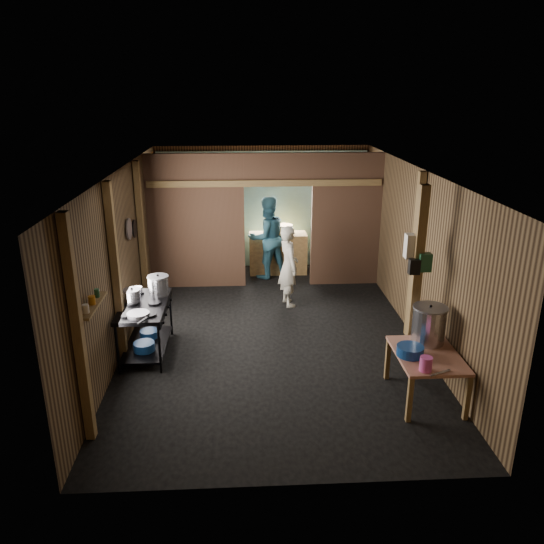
{
  "coord_description": "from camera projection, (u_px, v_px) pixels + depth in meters",
  "views": [
    {
      "loc": [
        -0.42,
        -7.76,
        3.74
      ],
      "look_at": [
        0.0,
        -0.2,
        1.1
      ],
      "focal_mm": 34.99,
      "sensor_mm": 36.0,
      "label": 1
    }
  ],
  "objects": [
    {
      "name": "floor",
      "position": [
        271.0,
        332.0,
        8.57
      ],
      "size": [
        4.5,
        7.0,
        0.0
      ],
      "primitive_type": "cube",
      "color": "black",
      "rests_on": "ground"
    },
    {
      "name": "ceiling",
      "position": [
        271.0,
        170.0,
        7.71
      ],
      "size": [
        4.5,
        7.0,
        0.0
      ],
      "primitive_type": "cube",
      "color": "#2D2B28",
      "rests_on": "ground"
    },
    {
      "name": "wall_back",
      "position": [
        263.0,
        207.0,
        11.44
      ],
      "size": [
        4.5,
        0.0,
        2.6
      ],
      "primitive_type": "cube",
      "color": "brown",
      "rests_on": "ground"
    },
    {
      "name": "wall_front",
      "position": [
        292.0,
        370.0,
        4.84
      ],
      "size": [
        4.5,
        0.0,
        2.6
      ],
      "primitive_type": "cube",
      "color": "brown",
      "rests_on": "ground"
    },
    {
      "name": "wall_left",
      "position": [
        123.0,
        258.0,
        8.02
      ],
      "size": [
        0.0,
        7.0,
        2.6
      ],
      "primitive_type": "cube",
      "color": "brown",
      "rests_on": "ground"
    },
    {
      "name": "wall_right",
      "position": [
        415.0,
        253.0,
        8.26
      ],
      "size": [
        0.0,
        7.0,
        2.6
      ],
      "primitive_type": "cube",
      "color": "brown",
      "rests_on": "ground"
    },
    {
      "name": "partition_left",
      "position": [
        196.0,
        222.0,
        10.14
      ],
      "size": [
        1.85,
        0.1,
        2.6
      ],
      "primitive_type": "cube",
      "color": "#3E291C",
      "rests_on": "floor"
    },
    {
      "name": "partition_right",
      "position": [
        346.0,
        220.0,
        10.3
      ],
      "size": [
        1.35,
        0.1,
        2.6
      ],
      "primitive_type": "cube",
      "color": "#3E291C",
      "rests_on": "floor"
    },
    {
      "name": "partition_header",
      "position": [
        278.0,
        169.0,
        9.9
      ],
      "size": [
        1.3,
        0.1,
        0.6
      ],
      "primitive_type": "cube",
      "color": "#3E291C",
      "rests_on": "wall_back"
    },
    {
      "name": "turquoise_panel",
      "position": [
        263.0,
        210.0,
        11.4
      ],
      "size": [
        4.4,
        0.06,
        2.5
      ],
      "primitive_type": "cube",
      "color": "#78AFB0",
      "rests_on": "wall_back"
    },
    {
      "name": "back_counter",
      "position": [
        278.0,
        253.0,
        11.22
      ],
      "size": [
        1.2,
        0.5,
        0.85
      ],
      "primitive_type": "cube",
      "color": "olive",
      "rests_on": "floor"
    },
    {
      "name": "wall_clock",
      "position": [
        274.0,
        180.0,
        11.16
      ],
      "size": [
        0.2,
        0.03,
        0.2
      ],
      "primitive_type": "cylinder",
      "rotation": [
        1.57,
        0.0,
        0.0
      ],
      "color": "silver",
      "rests_on": "wall_back"
    },
    {
      "name": "post_left_a",
      "position": [
        78.0,
        333.0,
        5.57
      ],
      "size": [
        0.1,
        0.12,
        2.6
      ],
      "primitive_type": "cube",
      "color": "olive",
      "rests_on": "floor"
    },
    {
      "name": "post_left_b",
      "position": [
        116.0,
        275.0,
        7.27
      ],
      "size": [
        0.1,
        0.12,
        2.6
      ],
      "primitive_type": "cube",
      "color": "olive",
      "rests_on": "floor"
    },
    {
      "name": "post_left_c",
      "position": [
        142.0,
        237.0,
        9.16
      ],
      "size": [
        0.1,
        0.12,
        2.6
      ],
      "primitive_type": "cube",
      "color": "olive",
      "rests_on": "floor"
    },
    {
      "name": "post_right",
      "position": [
        415.0,
        257.0,
        8.06
      ],
      "size": [
        0.1,
        0.12,
        2.6
      ],
      "primitive_type": "cube",
      "color": "olive",
      "rests_on": "floor"
    },
    {
      "name": "post_free",
      "position": [
        416.0,
        282.0,
        7.01
      ],
      "size": [
        0.12,
        0.12,
        2.6
      ],
      "primitive_type": "cube",
      "color": "olive",
      "rests_on": "floor"
    },
    {
      "name": "cross_beam",
      "position": [
        265.0,
        183.0,
        9.92
      ],
      "size": [
        4.4,
        0.12,
        0.12
      ],
      "primitive_type": "cube",
      "color": "olive",
      "rests_on": "wall_left"
    },
    {
      "name": "pan_lid_big",
      "position": [
        129.0,
        229.0,
        8.29
      ],
      "size": [
        0.03,
        0.34,
        0.34
      ],
      "primitive_type": "cylinder",
      "rotation": [
        0.0,
        1.57,
        0.0
      ],
      "color": "slate",
      "rests_on": "wall_left"
    },
    {
      "name": "pan_lid_small",
      "position": [
        134.0,
        229.0,
        8.7
      ],
      "size": [
        0.03,
        0.3,
        0.3
      ],
      "primitive_type": "cylinder",
      "rotation": [
        0.0,
        1.57,
        0.0
      ],
      "color": "black",
      "rests_on": "wall_left"
    },
    {
      "name": "wall_shelf",
      "position": [
        92.0,
        305.0,
        6.01
      ],
      "size": [
        0.14,
        0.8,
        0.03
      ],
      "primitive_type": "cube",
      "color": "olive",
      "rests_on": "wall_left"
    },
    {
      "name": "jar_white",
      "position": [
        86.0,
        309.0,
        5.76
      ],
      "size": [
        0.07,
        0.07,
        0.1
      ],
      "primitive_type": "cylinder",
      "color": "silver",
      "rests_on": "wall_shelf"
    },
    {
      "name": "jar_yellow",
      "position": [
        92.0,
        300.0,
        5.99
      ],
      "size": [
        0.08,
        0.08,
        0.1
      ],
      "primitive_type": "cylinder",
      "color": "#B96E15",
      "rests_on": "wall_shelf"
    },
    {
      "name": "jar_green",
      "position": [
        97.0,
        293.0,
        6.2
      ],
      "size": [
        0.06,
        0.06,
        0.1
      ],
      "primitive_type": "cylinder",
      "color": "#1D4E30",
      "rests_on": "wall_shelf"
    },
    {
      "name": "bag_white",
      "position": [
        414.0,
        246.0,
        6.92
      ],
      "size": [
        0.22,
        0.15,
        0.32
      ],
      "primitive_type": "cube",
      "color": "silver",
      "rests_on": "post_free"
    },
    {
      "name": "bag_green",
      "position": [
        425.0,
        262.0,
        6.86
      ],
      "size": [
        0.16,
        0.12,
        0.24
      ],
      "primitive_type": "cube",
      "color": "#1D4E30",
      "rests_on": "post_free"
    },
    {
      "name": "bag_black",
      "position": [
        414.0,
        267.0,
        6.85
      ],
      "size": [
        0.14,
        0.1,
        0.2
      ],
      "primitive_type": "cube",
      "color": "black",
      "rests_on": "post_free"
    },
    {
      "name": "gas_range",
      "position": [
        146.0,
        329.0,
        7.77
      ],
      "size": [
        0.68,
        1.33,
        0.78
      ],
      "primitive_type": null,
      "color": "black",
      "rests_on": "floor"
    },
    {
      "name": "prep_table",
      "position": [
        425.0,
        376.0,
        6.66
      ],
      "size": [
        0.77,
        1.06,
        0.62
      ],
      "primitive_type": null,
      "color": "#B9765A",
      "rests_on": "floor"
    },
    {
      "name": "stove_pot_large",
      "position": [
        158.0,
        286.0,
        7.94
      ],
      "size": [
        0.37,
        0.37,
        0.32
      ],
      "primitive_type": null,
      "rotation": [
        0.0,
        0.0,
        0.18
      ],
      "color": "#B2B2BC",
      "rests_on": "gas_range"
    },
    {
      "name": "stove_pot_med",
      "position": [
        132.0,
        296.0,
        7.68
      ],
      "size": [
        0.33,
        0.33,
        0.22
      ],
      "primitive_type": null,
      "rotation": [
        0.0,
        0.0,
        -0.38
      ],
      "color": "#B2B2BC",
      "rests_on": "gas_range"
    },
    {
      "name": "stove_saucepan",
      "position": [
        137.0,
        290.0,
        8.05
      ],
      "size": [
        0.18,
        0.18,
        0.09
      ],
      "primitive_type": "cylinder",
      "rotation": [
        0.0,
        0.0,
        -0.29
      ],
      "color": "#B2B2BC",
      "rests_on": "gas_range"
    },
    {
      "name": "frying_pan",
      "position": [
        138.0,
        314.0,
        7.23
      ],
      "size": [
        0.49,
        0.61,
        0.07
      ],
      "primitive_type": null,
      "rotation": [
        0.0,
        0.0,
        -0.41
      ],
      "color": "slate",
      "rests_on": "gas_range"
    },
    {
      "name": "blue_tub_front",
      "position": [
        144.0,
        347.0,
        7.62
      ],
      "size": [
        0.3,
        0.3,
        0.13
      ],
      "primitive_type": "cylinder",
      "color": "navy",
      "rests_on": "gas_range"
    },
    {
      "name": "blue_tub_back",
      "position": [
        149.0,
        334.0,
        8.04
      ],
      "size": [
        0.28,
        0.28,
        0.11
      ],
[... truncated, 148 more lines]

